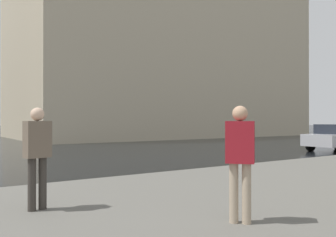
# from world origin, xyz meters

# --- Properties ---
(haussmann_block_corner) EXTENTS (15.08, 28.65, 19.79)m
(haussmann_block_corner) POSITION_xyz_m (20.04, -21.91, 9.69)
(haussmann_block_corner) COLOR beige
(haussmann_block_corner) RESTS_ON ground_plane
(pedestrian_in_red_jacket) EXTENTS (0.46, 0.44, 1.68)m
(pedestrian_in_red_jacket) POSITION_xyz_m (-7.95, -4.71, 1.14)
(pedestrian_in_red_jacket) COLOR maroon
(pedestrian_in_red_jacket) RESTS_ON sidewalk_pavement
(pedestrian_by_billboard) EXTENTS (0.30, 0.43, 1.68)m
(pedestrian_by_billboard) POSITION_xyz_m (-5.53, -2.52, 1.14)
(pedestrian_by_billboard) COLOR #6B5B4C
(pedestrian_by_billboard) RESTS_ON sidewalk_pavement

